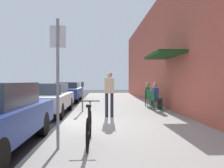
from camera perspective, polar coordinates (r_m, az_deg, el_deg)
ground_plane at (r=7.68m, az=-12.51°, el=-10.36°), size 60.00×60.00×0.00m
sidewalk_slab at (r=9.59m, az=3.04°, el=-7.75°), size 4.50×32.00×0.12m
building_facade at (r=10.15m, az=16.83°, el=9.82°), size 1.40×32.00×6.17m
parked_car_1 at (r=10.38m, az=-16.11°, el=-3.49°), size 1.80×4.40×1.38m
parked_car_2 at (r=16.59m, az=-11.15°, el=-1.85°), size 1.80×4.40×1.39m
parking_meter at (r=10.06m, az=-7.57°, el=-2.62°), size 0.12×0.10×1.32m
street_sign at (r=4.59m, az=-13.69°, el=2.75°), size 0.32×0.06×2.60m
bicycle_0 at (r=4.89m, az=-5.88°, el=-11.03°), size 0.46×1.71×0.90m
cafe_chair_0 at (r=10.78m, az=10.93°, el=-3.80°), size 0.52×0.52×0.87m
seated_patron_0 at (r=10.79m, az=11.22°, el=-2.78°), size 0.48×0.42×1.29m
cafe_chair_1 at (r=11.59m, az=9.92°, el=-3.48°), size 0.46×0.46×0.87m
cafe_chair_2 at (r=12.39m, az=9.08°, el=-3.21°), size 0.54×0.54×0.87m
seated_patron_2 at (r=12.38m, az=9.36°, el=-2.32°), size 0.49×0.44×1.29m
pedestrian_standing at (r=8.44m, az=-0.70°, el=-1.68°), size 0.36×0.22×1.70m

